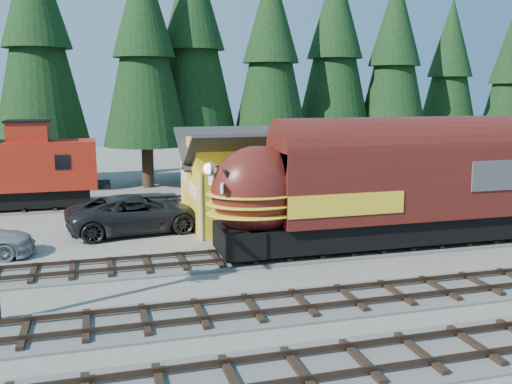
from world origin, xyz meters
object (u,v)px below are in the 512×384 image
object	(u,v)px
depot	(296,170)
locomotive	(382,192)
caboose	(14,170)
pickup_truck_a	(137,214)

from	to	relation	value
depot	locomotive	world-z (taller)	depot
locomotive	caboose	distance (m)	22.52
caboose	pickup_truck_a	xyz separation A→B (m)	(6.79, -7.73, -1.57)
depot	locomotive	xyz separation A→B (m)	(1.94, -6.50, -0.25)
depot	pickup_truck_a	xyz separation A→B (m)	(-8.91, -0.23, -1.97)
caboose	pickup_truck_a	distance (m)	10.41
depot	pickup_truck_a	size ratio (longest dim) A/B	1.78
depot	locomotive	size ratio (longest dim) A/B	0.74
caboose	pickup_truck_a	size ratio (longest dim) A/B	1.38
locomotive	pickup_truck_a	world-z (taller)	locomotive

